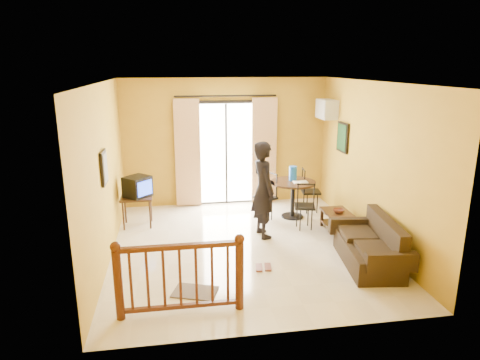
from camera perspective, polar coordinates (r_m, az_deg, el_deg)
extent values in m
plane|color=beige|center=(7.53, 0.65, -8.88)|extent=(5.00, 5.00, 0.00)
plane|color=white|center=(6.88, 0.72, 12.93)|extent=(5.00, 5.00, 0.00)
plane|color=#B78C23|center=(9.50, -1.91, 5.04)|extent=(4.50, 0.00, 4.50)
plane|color=#B78C23|center=(4.74, 5.89, -5.54)|extent=(4.50, 0.00, 4.50)
plane|color=#B78C23|center=(7.06, -17.62, 0.77)|extent=(0.00, 5.00, 5.00)
plane|color=#B78C23|center=(7.78, 17.25, 2.09)|extent=(0.00, 5.00, 5.00)
cube|color=black|center=(9.53, -1.89, 3.55)|extent=(1.34, 0.03, 2.34)
cube|color=white|center=(9.50, -1.86, 3.51)|extent=(1.20, 0.04, 2.20)
cube|color=black|center=(9.48, -1.85, 3.48)|extent=(0.04, 0.02, 2.20)
cube|color=beige|center=(9.37, -6.99, 3.55)|extent=(0.55, 0.08, 2.35)
cube|color=beige|center=(9.58, 3.23, 3.90)|extent=(0.55, 0.08, 2.35)
cylinder|color=black|center=(9.28, -1.89, 11.15)|extent=(2.20, 0.04, 0.04)
cube|color=black|center=(8.52, -13.63, -2.28)|extent=(0.60, 0.50, 0.04)
cylinder|color=black|center=(8.44, -15.29, -4.62)|extent=(0.04, 0.04, 0.58)
cylinder|color=black|center=(8.40, -11.90, -4.50)|extent=(0.04, 0.04, 0.58)
cylinder|color=black|center=(8.82, -15.04, -3.75)|extent=(0.04, 0.04, 0.58)
cylinder|color=black|center=(8.78, -11.80, -3.63)|extent=(0.04, 0.04, 0.58)
cube|color=black|center=(8.45, -13.52, -0.85)|extent=(0.59, 0.60, 0.40)
cube|color=#2A50FF|center=(8.31, -12.57, -1.07)|extent=(0.26, 0.27, 0.28)
cube|color=black|center=(6.83, -17.70, 1.58)|extent=(0.04, 0.42, 0.52)
cube|color=#615A53|center=(6.83, -17.49, 1.59)|extent=(0.01, 0.34, 0.44)
cylinder|color=black|center=(8.77, 7.12, -0.32)|extent=(0.92, 0.92, 0.04)
cylinder|color=black|center=(8.88, 7.04, -2.63)|extent=(0.08, 0.08, 0.74)
cylinder|color=black|center=(8.99, 6.97, -4.80)|extent=(0.45, 0.45, 0.03)
cylinder|color=blue|center=(8.80, 7.07, 0.88)|extent=(0.16, 0.16, 0.30)
cube|color=silver|center=(8.71, 8.07, -0.27)|extent=(0.28, 0.18, 0.02)
cube|color=silver|center=(9.37, 11.51, 9.24)|extent=(0.30, 0.60, 0.40)
cube|color=gray|center=(9.32, 10.63, 9.25)|extent=(0.02, 0.56, 0.36)
cube|color=black|center=(8.88, 13.53, 5.55)|extent=(0.04, 0.50, 0.60)
cube|color=black|center=(8.87, 13.38, 5.55)|extent=(0.01, 0.42, 0.52)
cube|color=black|center=(8.21, 13.08, -4.48)|extent=(0.48, 0.86, 0.04)
cube|color=black|center=(8.30, 12.98, -6.10)|extent=(0.44, 0.82, 0.03)
cube|color=black|center=(7.88, 12.75, -6.73)|extent=(0.05, 0.05, 0.36)
cube|color=black|center=(8.02, 15.30, -6.50)|extent=(0.05, 0.05, 0.36)
cube|color=black|center=(8.54, 10.86, -4.87)|extent=(0.05, 0.05, 0.36)
cube|color=black|center=(8.68, 13.24, -4.69)|extent=(0.05, 0.05, 0.36)
imported|color=#5D2D20|center=(8.23, 13.00, -4.04)|extent=(0.24, 0.24, 0.07)
cube|color=black|center=(7.13, 16.68, -9.40)|extent=(0.91, 1.54, 0.37)
cube|color=black|center=(7.13, 18.87, -6.81)|extent=(0.35, 1.47, 0.50)
cube|color=black|center=(6.48, 19.54, -10.27)|extent=(0.74, 0.24, 0.27)
cube|color=black|center=(7.65, 14.50, -5.91)|extent=(0.74, 0.24, 0.27)
cube|color=black|center=(6.77, 17.63, -8.90)|extent=(0.57, 0.65, 0.09)
cube|color=black|center=(7.29, 15.40, -6.94)|extent=(0.57, 0.65, 0.09)
imported|color=black|center=(7.72, 3.15, -1.30)|extent=(0.52, 0.71, 1.77)
cylinder|color=#471E0F|center=(5.58, -15.90, -13.37)|extent=(0.11, 0.11, 0.92)
cylinder|color=#471E0F|center=(5.59, -0.07, -12.68)|extent=(0.11, 0.11, 0.92)
sphere|color=#471E0F|center=(5.36, -16.30, -8.56)|extent=(0.13, 0.13, 0.13)
sphere|color=#471E0F|center=(5.37, -0.07, -7.86)|extent=(0.13, 0.13, 0.13)
cube|color=#471E0F|center=(5.33, -8.15, -8.78)|extent=(1.55, 0.08, 0.06)
cube|color=#471E0F|center=(5.71, -7.83, -16.33)|extent=(1.55, 0.06, 0.05)
cube|color=#5C5149|center=(6.18, -6.01, -14.60)|extent=(0.70, 0.58, 0.02)
cube|color=#5D2D20|center=(6.79, 2.55, -11.60)|extent=(0.14, 0.26, 0.03)
cube|color=#5D2D20|center=(6.81, 3.73, -11.50)|extent=(0.14, 0.26, 0.03)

